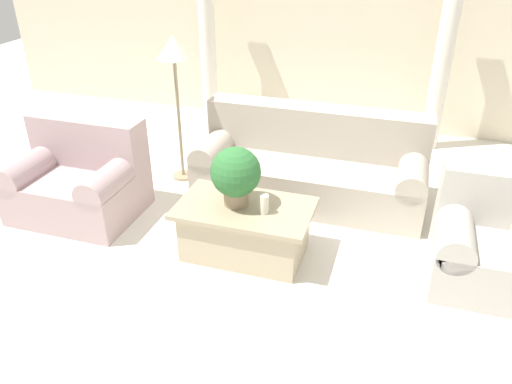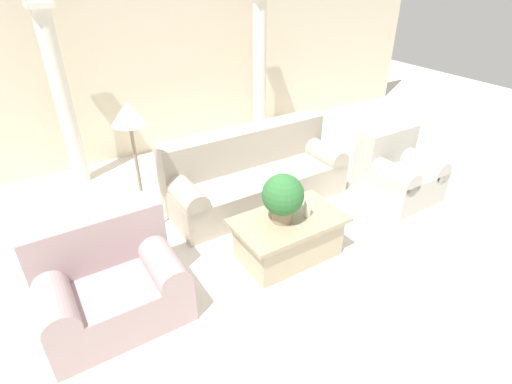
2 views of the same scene
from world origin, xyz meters
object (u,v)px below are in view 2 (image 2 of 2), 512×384
(loveseat, at_px, (109,279))
(armchair, at_px, (396,170))
(potted_plant, at_px, (283,196))
(floor_lamp, at_px, (130,124))
(coffee_table, at_px, (288,237))
(sofa_long, at_px, (254,175))

(loveseat, bearing_deg, armchair, 1.22)
(potted_plant, bearing_deg, floor_lamp, 132.49)
(coffee_table, height_order, floor_lamp, floor_lamp)
(sofa_long, bearing_deg, coffee_table, -105.02)
(loveseat, xyz_separation_m, armchair, (3.67, 0.08, -0.01))
(sofa_long, xyz_separation_m, armchair, (1.61, -0.88, 0.00))
(potted_plant, xyz_separation_m, floor_lamp, (-1.04, 1.14, 0.57))
(sofa_long, relative_size, floor_lamp, 1.46)
(floor_lamp, height_order, armchair, floor_lamp)
(coffee_table, bearing_deg, floor_lamp, 134.21)
(potted_plant, distance_m, armchair, 2.06)
(coffee_table, xyz_separation_m, floor_lamp, (-1.12, 1.15, 1.08))
(floor_lamp, distance_m, armchair, 3.31)
(loveseat, height_order, potted_plant, potted_plant)
(coffee_table, distance_m, floor_lamp, 1.93)
(potted_plant, height_order, floor_lamp, floor_lamp)
(potted_plant, bearing_deg, loveseat, 173.41)
(sofa_long, xyz_separation_m, coffee_table, (-0.31, -1.16, -0.11))
(loveseat, xyz_separation_m, coffee_table, (1.74, -0.21, -0.12))
(loveseat, relative_size, coffee_table, 1.02)
(loveseat, distance_m, coffee_table, 1.76)
(loveseat, relative_size, potted_plant, 2.27)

